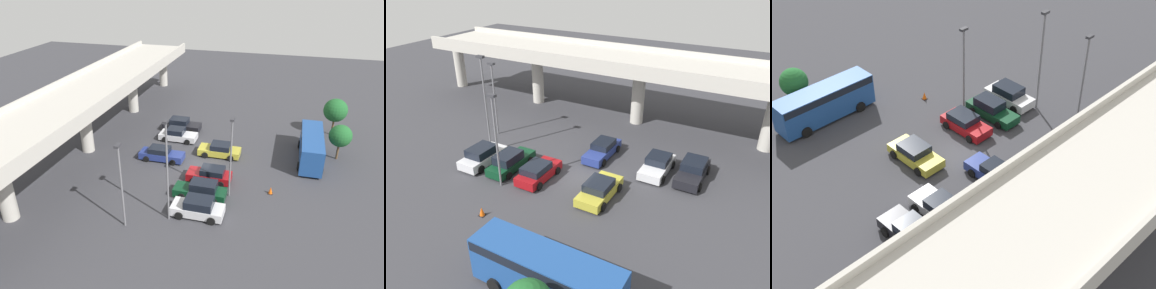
# 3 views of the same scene
# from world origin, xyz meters

# --- Properties ---
(ground_plane) EXTENTS (111.05, 111.05, 0.00)m
(ground_plane) POSITION_xyz_m (0.00, 0.00, 0.00)
(ground_plane) COLOR #38383D
(highway_overpass) EXTENTS (53.18, 7.88, 7.45)m
(highway_overpass) POSITION_xyz_m (0.00, 13.11, 6.04)
(highway_overpass) COLOR #BCB7AD
(highway_overpass) RESTS_ON ground_plane
(parked_car_0) EXTENTS (2.16, 4.45, 1.65)m
(parked_car_0) POSITION_xyz_m (-8.43, -1.97, 0.78)
(parked_car_0) COLOR silver
(parked_car_0) RESTS_ON ground_plane
(parked_car_1) EXTENTS (1.98, 4.79, 1.63)m
(parked_car_1) POSITION_xyz_m (-5.71, -1.54, 0.75)
(parked_car_1) COLOR #0C381E
(parked_car_1) RESTS_ON ground_plane
(parked_car_2) EXTENTS (2.12, 4.31, 1.47)m
(parked_car_2) POSITION_xyz_m (-2.73, -1.71, 0.70)
(parked_car_2) COLOR maroon
(parked_car_2) RESTS_ON ground_plane
(parked_car_3) EXTENTS (1.99, 4.81, 1.47)m
(parked_car_3) POSITION_xyz_m (0.14, 4.35, 0.69)
(parked_car_3) COLOR navy
(parked_car_3) RESTS_ON ground_plane
(parked_car_4) EXTENTS (2.22, 4.58, 1.46)m
(parked_car_4) POSITION_xyz_m (2.77, -1.56, 0.68)
(parked_car_4) COLOR gold
(parked_car_4) RESTS_ON ground_plane
(parked_car_5) EXTENTS (2.19, 4.46, 1.49)m
(parked_car_5) POSITION_xyz_m (5.39, 4.14, 0.69)
(parked_car_5) COLOR silver
(parked_car_5) RESTS_ON ground_plane
(parked_car_6) EXTENTS (2.20, 4.72, 1.61)m
(parked_car_6) POSITION_xyz_m (8.25, 4.55, 0.75)
(parked_car_6) COLOR black
(parked_car_6) RESTS_ON ground_plane
(shuttle_bus) EXTENTS (8.56, 2.57, 2.94)m
(shuttle_bus) POSITION_xyz_m (4.42, -11.20, 1.75)
(shuttle_bus) COLOR #1E478C
(shuttle_bus) RESTS_ON ground_plane
(lamp_post_near_aisle) EXTENTS (0.70, 0.35, 7.40)m
(lamp_post_near_aisle) POSITION_xyz_m (-11.32, 3.44, 4.38)
(lamp_post_near_aisle) COLOR slate
(lamp_post_near_aisle) RESTS_ON ground_plane
(lamp_post_mid_lot) EXTENTS (0.70, 0.35, 8.96)m
(lamp_post_mid_lot) POSITION_xyz_m (-9.53, 0.28, 5.19)
(lamp_post_mid_lot) COLOR slate
(lamp_post_mid_lot) RESTS_ON ground_plane
(lamp_post_by_overpass) EXTENTS (0.70, 0.35, 7.70)m
(lamp_post_by_overpass) POSITION_xyz_m (-4.79, -3.97, 4.53)
(lamp_post_by_overpass) COLOR slate
(lamp_post_by_overpass) RESTS_ON ground_plane
(tree_front_left) EXTENTS (2.41, 2.41, 3.96)m
(tree_front_left) POSITION_xyz_m (5.41, -14.04, 2.75)
(tree_front_left) COLOR brown
(tree_front_left) RESTS_ON ground_plane
(traffic_cone) EXTENTS (0.44, 0.44, 0.70)m
(traffic_cone) POSITION_xyz_m (-3.45, -7.64, 0.33)
(traffic_cone) COLOR black
(traffic_cone) RESTS_ON ground_plane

